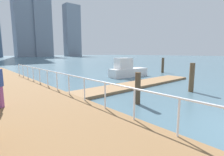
% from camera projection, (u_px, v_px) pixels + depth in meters
% --- Properties ---
extents(ground_plane, '(300.00, 300.00, 0.00)m').
position_uv_depth(ground_plane, '(46.00, 75.00, 20.08)').
color(ground_plane, '#476675').
extents(floating_dock, '(12.94, 2.00, 0.18)m').
position_uv_depth(floating_dock, '(136.00, 85.00, 13.49)').
color(floating_dock, '#93704C').
rests_on(floating_dock, ground_plane).
extents(boardwalk_railing, '(0.06, 24.58, 1.08)m').
position_uv_depth(boardwalk_railing, '(84.00, 83.00, 7.80)').
color(boardwalk_railing, white).
rests_on(boardwalk_railing, boardwalk).
extents(dock_piling_0, '(0.28, 0.28, 1.64)m').
position_uv_depth(dock_piling_0, '(138.00, 88.00, 8.56)').
color(dock_piling_0, brown).
rests_on(dock_piling_0, ground_plane).
extents(dock_piling_1, '(0.33, 0.33, 1.95)m').
position_uv_depth(dock_piling_1, '(192.00, 77.00, 11.29)').
color(dock_piling_1, brown).
rests_on(dock_piling_1, ground_plane).
extents(dock_piling_2, '(0.33, 0.33, 1.97)m').
position_uv_depth(dock_piling_2, '(163.00, 65.00, 22.23)').
color(dock_piling_2, brown).
rests_on(dock_piling_2, ground_plane).
extents(moored_boat_1, '(4.57, 1.97, 2.06)m').
position_uv_depth(moored_boat_1, '(127.00, 70.00, 18.47)').
color(moored_boat_1, white).
rests_on(moored_boat_1, ground_plane).
extents(skyline_tower_5, '(12.42, 11.73, 50.90)m').
position_uv_depth(skyline_tower_5, '(41.00, 20.00, 117.46)').
color(skyline_tower_5, gray).
rests_on(skyline_tower_5, ground_plane).
extents(skyline_tower_6, '(11.29, 7.86, 37.41)m').
position_uv_depth(skyline_tower_6, '(72.00, 31.00, 126.34)').
color(skyline_tower_6, gray).
rests_on(skyline_tower_6, ground_plane).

